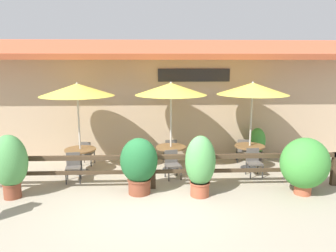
# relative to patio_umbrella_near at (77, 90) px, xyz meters

# --- Properties ---
(ground_plane) EXTENTS (60.00, 60.00, 0.00)m
(ground_plane) POSITION_rel_patio_umbrella_near_xyz_m (2.28, -2.46, -2.62)
(ground_plane) COLOR #9E937F
(building_facade) EXTENTS (14.28, 1.49, 4.23)m
(building_facade) POSITION_rel_patio_umbrella_near_xyz_m (2.29, 1.65, -0.46)
(building_facade) COLOR tan
(building_facade) RESTS_ON ground
(patio_railing) EXTENTS (10.40, 0.14, 0.95)m
(patio_railing) POSITION_rel_patio_umbrella_near_xyz_m (2.28, -1.41, -1.93)
(patio_railing) COLOR #3D2D1E
(patio_railing) RESTS_ON ground
(patio_umbrella_near) EXTENTS (2.26, 2.26, 2.85)m
(patio_umbrella_near) POSITION_rel_patio_umbrella_near_xyz_m (0.00, 0.00, 0.00)
(patio_umbrella_near) COLOR #B7B2A8
(patio_umbrella_near) RESTS_ON ground
(dining_table_near) EXTENTS (0.97, 0.97, 0.78)m
(dining_table_near) POSITION_rel_patio_umbrella_near_xyz_m (0.00, 0.00, -2.00)
(dining_table_near) COLOR brown
(dining_table_near) RESTS_ON ground
(chair_near_streetside) EXTENTS (0.48, 0.48, 0.84)m
(chair_near_streetside) POSITION_rel_patio_umbrella_near_xyz_m (-0.06, -0.76, -2.16)
(chair_near_streetside) COLOR #514C47
(chair_near_streetside) RESTS_ON ground
(chair_near_wallside) EXTENTS (0.48, 0.48, 0.84)m
(chair_near_wallside) POSITION_rel_patio_umbrella_near_xyz_m (0.03, 0.76, -2.16)
(chair_near_wallside) COLOR #514C47
(chair_near_wallside) RESTS_ON ground
(patio_umbrella_middle) EXTENTS (2.26, 2.26, 2.85)m
(patio_umbrella_middle) POSITION_rel_patio_umbrella_near_xyz_m (2.86, 0.17, 0.00)
(patio_umbrella_middle) COLOR #B7B2A8
(patio_umbrella_middle) RESTS_ON ground
(dining_table_middle) EXTENTS (0.97, 0.97, 0.78)m
(dining_table_middle) POSITION_rel_patio_umbrella_near_xyz_m (2.86, 0.17, -2.00)
(dining_table_middle) COLOR brown
(dining_table_middle) RESTS_ON ground
(chair_middle_streetside) EXTENTS (0.51, 0.51, 0.84)m
(chair_middle_streetside) POSITION_rel_patio_umbrella_near_xyz_m (2.86, -0.61, -2.16)
(chair_middle_streetside) COLOR #514C47
(chair_middle_streetside) RESTS_ON ground
(chair_middle_wallside) EXTENTS (0.47, 0.47, 0.84)m
(chair_middle_wallside) POSITION_rel_patio_umbrella_near_xyz_m (2.89, 0.94, -2.16)
(chair_middle_wallside) COLOR #514C47
(chair_middle_wallside) RESTS_ON ground
(patio_umbrella_far) EXTENTS (2.26, 2.26, 2.85)m
(patio_umbrella_far) POSITION_rel_patio_umbrella_near_xyz_m (5.44, 0.18, 0.00)
(patio_umbrella_far) COLOR #B7B2A8
(patio_umbrella_far) RESTS_ON ground
(dining_table_far) EXTENTS (0.97, 0.97, 0.78)m
(dining_table_far) POSITION_rel_patio_umbrella_near_xyz_m (5.44, 0.18, -2.00)
(dining_table_far) COLOR brown
(dining_table_far) RESTS_ON ground
(chair_far_streetside) EXTENTS (0.46, 0.46, 0.84)m
(chair_far_streetside) POSITION_rel_patio_umbrella_near_xyz_m (5.38, -0.52, -2.16)
(chair_far_streetside) COLOR #514C47
(chair_far_streetside) RESTS_ON ground
(chair_far_wallside) EXTENTS (0.49, 0.49, 0.84)m
(chair_far_wallside) POSITION_rel_patio_umbrella_near_xyz_m (5.42, 0.88, -2.16)
(chair_far_wallside) COLOR #514C47
(chair_far_wallside) RESTS_ON ground
(potted_plant_entrance_palm) EXTENTS (1.27, 1.14, 1.53)m
(potted_plant_entrance_palm) POSITION_rel_patio_umbrella_near_xyz_m (6.25, -2.00, -1.79)
(potted_plant_entrance_palm) COLOR #9E4C33
(potted_plant_entrance_palm) RESTS_ON ground
(potted_plant_corner_fern) EXTENTS (0.89, 0.80, 1.67)m
(potted_plant_corner_fern) POSITION_rel_patio_umbrella_near_xyz_m (-1.35, -1.91, -1.70)
(potted_plant_corner_fern) COLOR brown
(potted_plant_corner_fern) RESTS_ON ground
(potted_plant_broad_leaf) EXTENTS (0.99, 0.89, 1.51)m
(potted_plant_broad_leaf) POSITION_rel_patio_umbrella_near_xyz_m (1.92, -1.76, -1.80)
(potted_plant_broad_leaf) COLOR brown
(potted_plant_broad_leaf) RESTS_ON ground
(potted_plant_small_flowering) EXTENTS (0.78, 0.71, 1.61)m
(potted_plant_small_flowering) POSITION_rel_patio_umbrella_near_xyz_m (3.50, -2.00, -1.77)
(potted_plant_small_flowering) COLOR #9E4C33
(potted_plant_small_flowering) RESTS_ON ground
(potted_plant_tall_tropical) EXTENTS (0.58, 0.52, 1.17)m
(potted_plant_tall_tropical) POSITION_rel_patio_umbrella_near_xyz_m (5.98, 1.09, -2.00)
(potted_plant_tall_tropical) COLOR #564C47
(potted_plant_tall_tropical) RESTS_ON ground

